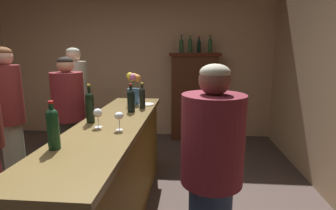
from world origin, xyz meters
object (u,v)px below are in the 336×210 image
object	(u,v)px
wine_glass_front	(119,117)
cheese_plate	(146,104)
wine_bottle_chardonnay	(53,127)
wine_bottle_malbec	(142,97)
patron_in_navy	(10,115)
bartender	(211,175)
display_bottle_center	(199,46)
wine_bottle_rose	(131,100)
wine_bottle_merlot	(90,106)
wine_glass_mid	(98,114)
display_bottle_midleft	(190,45)
display_bottle_left	(181,45)
patron_redhead	(69,115)
display_bottle_midright	(210,45)
display_cabinet	(194,95)
bar_counter	(114,174)
flower_arrangement	(133,88)
patron_in_grey	(76,100)

from	to	relation	value
wine_glass_front	cheese_plate	distance (m)	1.02
wine_bottle_chardonnay	wine_bottle_malbec	world-z (taller)	wine_bottle_chardonnay
patron_in_navy	bartender	xyz separation A→B (m)	(2.09, -1.04, -0.10)
display_bottle_center	wine_bottle_rose	bearing A→B (deg)	-109.64
wine_bottle_merlot	wine_bottle_rose	distance (m)	0.51
wine_bottle_chardonnay	wine_glass_mid	size ratio (longest dim) A/B	1.97
display_bottle_midleft	wine_glass_front	bearing A→B (deg)	-101.37
wine_bottle_merlot	display_bottle_left	xyz separation A→B (m)	(0.71, 2.53, 0.57)
wine_bottle_chardonnay	display_bottle_left	bearing A→B (deg)	77.47
bartender	patron_redhead	bearing A→B (deg)	-50.84
display_bottle_midright	bartender	world-z (taller)	display_bottle_midright
display_cabinet	wine_bottle_merlot	xyz separation A→B (m)	(-0.95, -2.53, 0.31)
wine_bottle_merlot	patron_in_navy	bearing A→B (deg)	157.98
bartender	cheese_plate	bearing A→B (deg)	-74.54
patron_in_navy	display_bottle_midleft	bearing A→B (deg)	65.29
bar_counter	display_bottle_left	bearing A→B (deg)	78.27
patron_in_navy	bar_counter	bearing A→B (deg)	-0.88
display_bottle_midleft	display_bottle_left	bearing A→B (deg)	-180.00
wine_bottle_chardonnay	wine_bottle_rose	xyz separation A→B (m)	(0.26, 1.08, -0.02)
wine_bottle_chardonnay	wine_glass_mid	distance (m)	0.51
wine_glass_mid	flower_arrangement	size ratio (longest dim) A/B	0.42
cheese_plate	patron_redhead	xyz separation A→B (m)	(-0.95, 0.00, -0.15)
wine_glass_mid	cheese_plate	world-z (taller)	wine_glass_mid
display_cabinet	bartender	xyz separation A→B (m)	(0.06, -3.14, 0.00)
patron_redhead	patron_in_grey	xyz separation A→B (m)	(-0.17, 0.60, 0.08)
cheese_plate	display_bottle_left	distance (m)	1.89
display_cabinet	wine_bottle_merlot	distance (m)	2.72
display_bottle_left	bartender	xyz separation A→B (m)	(0.31, -3.14, -0.87)
display_bottle_center	display_cabinet	bearing A→B (deg)	-180.00
display_cabinet	bartender	bearing A→B (deg)	-88.84
wine_bottle_merlot	bartender	xyz separation A→B (m)	(1.01, -0.61, -0.30)
wine_bottle_malbec	display_bottle_left	bearing A→B (deg)	79.34
wine_bottle_rose	wine_bottle_chardonnay	bearing A→B (deg)	-103.67
bar_counter	wine_bottle_malbec	xyz separation A→B (m)	(0.17, 0.62, 0.61)
display_bottle_midleft	cheese_plate	bearing A→B (deg)	-106.28
wine_glass_front	patron_redhead	size ratio (longest dim) A/B	0.10
wine_bottle_chardonnay	display_bottle_left	xyz separation A→B (m)	(0.70, 3.17, 0.57)
display_bottle_midleft	bar_counter	bearing A→B (deg)	-105.03
display_bottle_midleft	patron_redhead	world-z (taller)	display_bottle_midleft
display_bottle_center	patron_redhead	size ratio (longest dim) A/B	0.18
bar_counter	wine_glass_mid	bearing A→B (deg)	-114.07
display_cabinet	cheese_plate	xyz separation A→B (m)	(-0.59, -1.72, 0.16)
wine_bottle_chardonnay	flower_arrangement	world-z (taller)	flower_arrangement
wine_bottle_merlot	display_bottle_midright	xyz separation A→B (m)	(1.21, 2.53, 0.58)
bar_counter	display_bottle_center	bearing A→B (deg)	71.84
display_bottle_midleft	display_bottle_midright	xyz separation A→B (m)	(0.35, 0.00, -0.00)
display_bottle_midright	patron_redhead	size ratio (longest dim) A/B	0.20
wine_bottle_chardonnay	wine_bottle_merlot	distance (m)	0.64
flower_arrangement	wine_bottle_rose	bearing A→B (deg)	-81.40
display_cabinet	flower_arrangement	bearing A→B (deg)	-114.06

